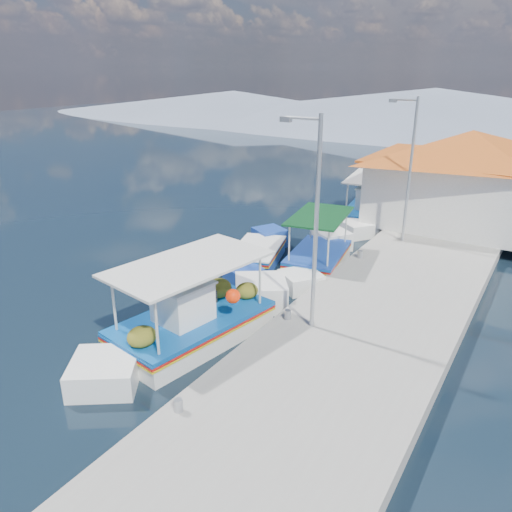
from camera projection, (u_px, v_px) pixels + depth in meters
The scene contains 10 objects.
ground at pixel (148, 328), 15.30m from camera, with size 160.00×160.00×0.00m, color black.
quay at pixel (396, 294), 17.04m from camera, with size 5.00×44.00×0.50m, color gray.
bollards at pixel (332, 278), 17.34m from camera, with size 0.20×17.20×0.30m.
main_caique at pixel (194, 323), 14.56m from camera, with size 3.32×8.22×2.74m.
caique_green_canopy at pixel (319, 258), 19.93m from camera, with size 2.63×6.39×2.42m.
caique_blue_hull at pixel (259, 256), 20.40m from camera, with size 2.86×5.63×1.05m.
caique_far at pixel (370, 212), 25.88m from camera, with size 2.90×7.34×2.60m.
harbor_building at pixel (466, 177), 23.12m from camera, with size 10.49×10.49×4.40m.
lamp_post_near at pixel (313, 215), 13.27m from camera, with size 1.21×0.14×6.00m.
lamp_post_far at pixel (409, 163), 20.40m from camera, with size 1.21×0.14×6.00m.
Camera 1 is at (9.97, -9.67, 7.57)m, focal length 34.69 mm.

